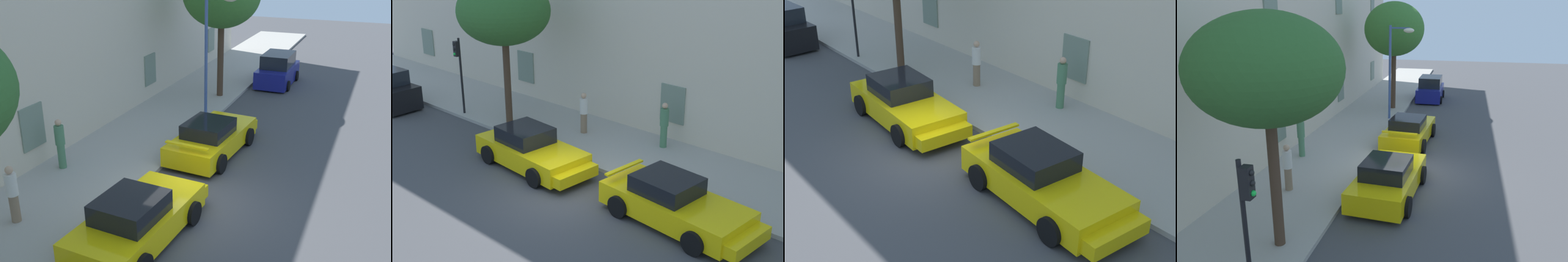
% 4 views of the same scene
% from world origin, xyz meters
% --- Properties ---
extents(ground_plane, '(80.00, 80.00, 0.00)m').
position_xyz_m(ground_plane, '(0.00, 0.00, 0.00)').
color(ground_plane, '#444447').
extents(sidewalk, '(60.00, 4.01, 0.14)m').
position_xyz_m(sidewalk, '(0.00, 4.08, 0.07)').
color(sidewalk, '#A8A399').
rests_on(sidewalk, ground).
extents(sportscar_red_lead, '(4.77, 2.34, 1.43)m').
position_xyz_m(sportscar_red_lead, '(-2.21, 0.75, 0.62)').
color(sportscar_red_lead, yellow).
rests_on(sportscar_red_lead, ground).
extents(sportscar_yellow_flank, '(4.92, 2.37, 1.38)m').
position_xyz_m(sportscar_yellow_flank, '(3.78, 0.92, 0.61)').
color(sportscar_yellow_flank, yellow).
rests_on(sportscar_yellow_flank, ground).
extents(hatchback_distant, '(3.84, 1.93, 1.75)m').
position_xyz_m(hatchback_distant, '(13.99, 0.88, 0.79)').
color(hatchback_distant, navy).
rests_on(hatchback_distant, ground).
extents(street_lamp, '(0.44, 1.42, 5.41)m').
position_xyz_m(street_lamp, '(7.52, 2.26, 3.90)').
color(street_lamp, '#3F5999').
rests_on(street_lamp, sidewalk).
extents(pedestrian_admiring, '(0.46, 0.46, 1.78)m').
position_xyz_m(pedestrian_admiring, '(0.25, 5.18, 1.06)').
color(pedestrian_admiring, '#4C7F59').
rests_on(pedestrian_admiring, sidewalk).
extents(pedestrian_strolling, '(0.46, 0.46, 1.69)m').
position_xyz_m(pedestrian_strolling, '(-3.04, 4.25, 1.01)').
color(pedestrian_strolling, '#8C7259').
rests_on(pedestrian_strolling, sidewalk).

